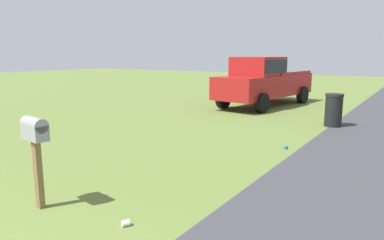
# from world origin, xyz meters

# --- Properties ---
(mailbox) EXTENTS (0.27, 0.50, 1.34)m
(mailbox) POSITION_xyz_m (3.17, 0.81, 1.06)
(mailbox) COLOR brown
(mailbox) RESTS_ON ground
(pickup_truck) EXTENTS (5.72, 2.63, 2.09)m
(pickup_truck) POSITION_xyz_m (14.62, 2.10, 1.10)
(pickup_truck) COLOR maroon
(pickup_truck) RESTS_ON ground
(trash_bin) EXTENTS (0.53, 0.53, 1.01)m
(trash_bin) POSITION_xyz_m (11.69, -1.41, 0.51)
(trash_bin) COLOR black
(trash_bin) RESTS_ON ground
(litter_can_by_mailbox) EXTENTS (0.12, 0.07, 0.07)m
(litter_can_by_mailbox) POSITION_xyz_m (8.31, -1.08, 0.03)
(litter_can_by_mailbox) COLOR blue
(litter_can_by_mailbox) RESTS_ON ground
(litter_cup_midfield_b) EXTENTS (0.13, 0.12, 0.08)m
(litter_cup_midfield_b) POSITION_xyz_m (3.44, -0.61, 0.04)
(litter_cup_midfield_b) COLOR white
(litter_cup_midfield_b) RESTS_ON ground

